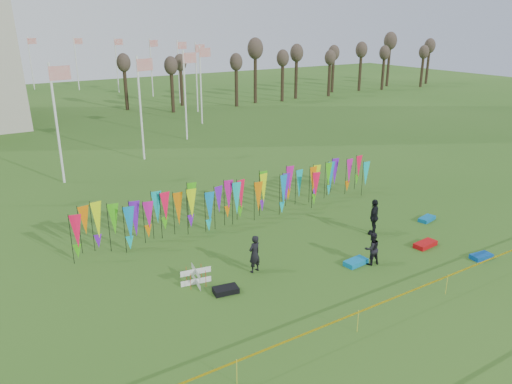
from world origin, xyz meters
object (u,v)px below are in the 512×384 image
box_kite (196,277)px  kite_bag_black (226,290)px  kite_bag_red (425,244)px  kite_bag_turquoise (356,262)px  kite_bag_blue (481,256)px  person_mid (372,249)px  person_left (254,254)px  kite_bag_teal (427,219)px  person_right (374,217)px

box_kite → kite_bag_black: bearing=-59.5°
kite_bag_red → kite_bag_black: size_ratio=1.23×
kite_bag_turquoise → kite_bag_black: size_ratio=1.11×
kite_bag_blue → kite_bag_red: bearing=117.0°
person_mid → kite_bag_turquoise: person_mid is taller
kite_bag_turquoise → kite_bag_blue: size_ratio=1.10×
kite_bag_red → kite_bag_black: (-10.44, 1.44, 0.00)m
person_left → person_mid: 5.37m
kite_bag_turquoise → kite_bag_red: (4.22, -0.42, 0.00)m
kite_bag_turquoise → kite_bag_blue: bearing=-26.7°
person_left → kite_bag_black: 2.27m
kite_bag_teal → person_mid: bearing=-161.7°
box_kite → kite_bag_turquoise: size_ratio=0.66×
box_kite → person_right: person_right is taller
kite_bag_red → kite_bag_teal: size_ratio=1.15×
person_right → kite_bag_turquoise: person_right is taller
kite_bag_blue → kite_bag_teal: (1.59, 4.47, -0.00)m
person_mid → person_right: size_ratio=0.81×
box_kite → kite_bag_black: size_ratio=0.74×
kite_bag_blue → kite_bag_teal: 4.74m
person_mid → box_kite: bearing=-9.2°
kite_bag_turquoise → kite_bag_black: kite_bag_black is taller
person_left → kite_bag_red: bearing=151.6°
kite_bag_red → person_left: bearing=164.7°
box_kite → kite_bag_teal: 13.93m
kite_bag_turquoise → person_right: bearing=33.5°
person_right → box_kite: bearing=-34.8°
box_kite → kite_bag_black: box_kite is taller
person_right → kite_bag_teal: person_right is taller
person_left → kite_bag_turquoise: size_ratio=1.54×
person_left → person_right: bearing=168.2°
person_mid → kite_bag_red: (3.60, -0.09, -0.66)m
box_kite → person_left: size_ratio=0.43×
kite_bag_turquoise → kite_bag_black: (-6.22, 1.02, 0.00)m
person_right → person_left: bearing=-32.5°
kite_bag_blue → kite_bag_red: 2.56m
kite_bag_blue → kite_bag_black: bearing=162.2°
kite_bag_black → person_right: bearing=6.4°
kite_bag_red → kite_bag_black: bearing=172.2°
person_mid → person_right: person_right is taller
person_left → kite_bag_blue: (9.65, -4.61, -0.76)m
kite_bag_turquoise → kite_bag_black: bearing=170.7°
box_kite → kite_bag_teal: box_kite is taller
kite_bag_teal → kite_bag_turquoise: bearing=-165.8°
person_right → person_mid: bearing=9.9°
person_left → kite_bag_blue: person_left is taller
person_left → person_mid: size_ratio=1.12×
box_kite → person_right: size_ratio=0.39×
person_left → person_right: size_ratio=0.91×
kite_bag_turquoise → kite_bag_teal: (6.97, 1.77, -0.01)m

